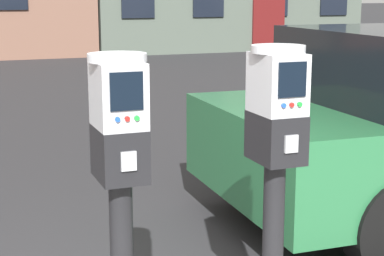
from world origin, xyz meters
TOP-DOWN VIEW (x-y plane):
  - parking_meter_near_kerb at (-0.12, -0.18)m, footprint 0.22×0.25m
  - parking_meter_twin_adjacent at (0.53, -0.18)m, footprint 0.22×0.25m

SIDE VIEW (x-z plane):
  - parking_meter_near_kerb at x=-0.12m, z-range 0.39..1.71m
  - parking_meter_twin_adjacent at x=0.53m, z-range 0.39..1.72m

